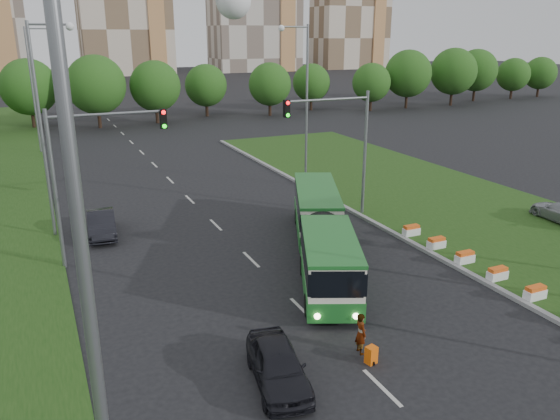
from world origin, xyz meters
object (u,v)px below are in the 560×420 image
shopping_trolley (371,355)px  car_left_near (278,365)px  traffic_mast_left (87,161)px  car_left_far (101,224)px  traffic_mast_median (343,136)px  articulated_bus (316,232)px  pedestrian (361,333)px

shopping_trolley → car_left_near: bearing=161.6°
traffic_mast_left → car_left_far: 6.15m
traffic_mast_median → articulated_bus: traffic_mast_median is taller
traffic_mast_left → car_left_far: traffic_mast_left is taller
traffic_mast_median → car_left_near: (-10.86, -14.33, -4.64)m
traffic_mast_left → pedestrian: (7.84, -12.88, -4.54)m
traffic_mast_median → pedestrian: size_ratio=4.96×
shopping_trolley → traffic_mast_median: bearing=49.7°
articulated_bus → shopping_trolley: bearing=-82.3°
articulated_bus → shopping_trolley: (-2.70, -9.32, -1.18)m
traffic_mast_median → traffic_mast_left: (-15.16, -1.00, 0.00)m
car_left_near → pedestrian: bearing=17.6°
car_left_far → shopping_trolley: bearing=-63.2°
car_left_far → pedestrian: size_ratio=2.72×
articulated_bus → car_left_near: (-6.24, -9.03, -0.80)m
car_left_far → pedestrian: bearing=-62.3°
traffic_mast_median → shopping_trolley: (-7.32, -14.62, -5.03)m
car_left_far → traffic_mast_left: bearing=-95.4°
traffic_mast_left → car_left_far: (0.72, 3.99, -4.63)m
traffic_mast_median → articulated_bus: bearing=-131.1°
traffic_mast_median → car_left_far: 15.45m
car_left_near → pedestrian: (3.55, 0.45, 0.10)m
traffic_mast_left → pedestrian: 15.75m
car_left_far → articulated_bus: bearing=-35.4°
car_left_far → pedestrian: pedestrian is taller
traffic_mast_left → articulated_bus: 12.01m
traffic_mast_median → shopping_trolley: 17.11m
traffic_mast_median → car_left_near: traffic_mast_median is taller
articulated_bus → pedestrian: (-2.69, -8.58, -0.70)m
traffic_mast_left → pedestrian: size_ratio=4.96×
traffic_mast_left → car_left_near: size_ratio=1.93×
car_left_near → car_left_far: car_left_far is taller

